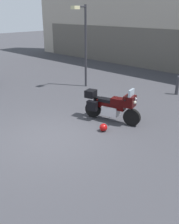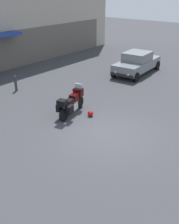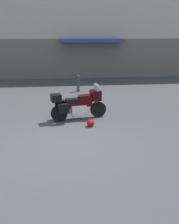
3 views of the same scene
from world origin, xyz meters
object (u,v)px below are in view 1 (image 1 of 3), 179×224
object	(u,v)px
streetlamp_curbside	(83,38)
helmet	(103,127)
bollard_curbside	(178,85)
motorcycle	(111,105)

from	to	relation	value
streetlamp_curbside	helmet	bearing A→B (deg)	-38.21
streetlamp_curbside	bollard_curbside	size ratio (longest dim) A/B	4.36
motorcycle	helmet	world-z (taller)	motorcycle
motorcycle	streetlamp_curbside	xyz separation A→B (m)	(-4.05, 2.63, 1.99)
streetlamp_curbside	bollard_curbside	distance (m)	5.34
helmet	streetlamp_curbside	size ratio (longest dim) A/B	0.07
helmet	streetlamp_curbside	bearing A→B (deg)	141.79
helmet	bollard_curbside	size ratio (longest dim) A/B	0.29
helmet	streetlamp_curbside	distance (m)	6.19
streetlamp_curbside	bollard_curbside	xyz separation A→B (m)	(4.37, 2.22, -2.10)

